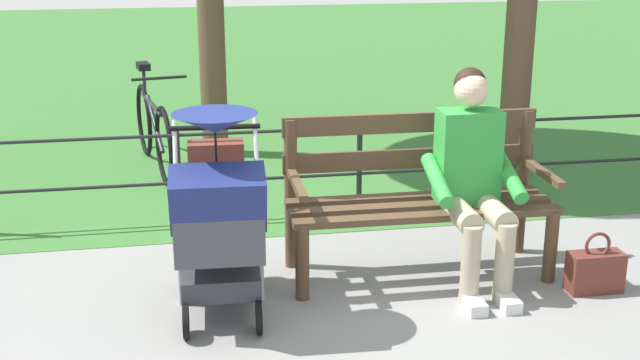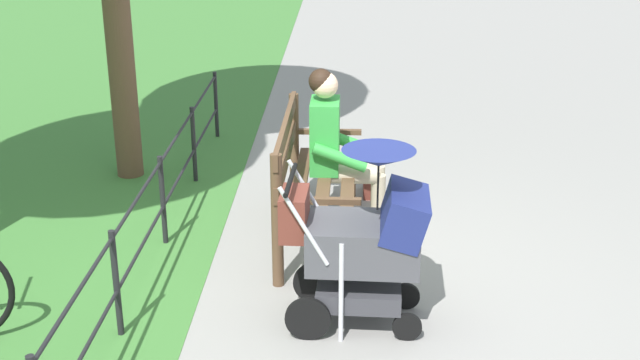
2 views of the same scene
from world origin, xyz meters
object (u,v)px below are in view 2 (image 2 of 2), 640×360
object	(u,v)px
person_on_bench	(339,145)
stroller	(364,236)
park_bench	(308,175)
handbag	(371,180)

from	to	relation	value
person_on_bench	stroller	distance (m)	1.51
park_bench	person_on_bench	size ratio (longest dim) A/B	1.26
person_on_bench	handbag	distance (m)	0.92
park_bench	handbag	xyz separation A→B (m)	(-0.95, 0.50, -0.40)
person_on_bench	handbag	size ratio (longest dim) A/B	3.45
stroller	park_bench	bearing A→B (deg)	-161.97
handbag	person_on_bench	bearing A→B (deg)	-22.44
handbag	stroller	bearing A→B (deg)	-2.77
park_bench	person_on_bench	distance (m)	0.38
person_on_bench	stroller	world-z (taller)	person_on_bench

